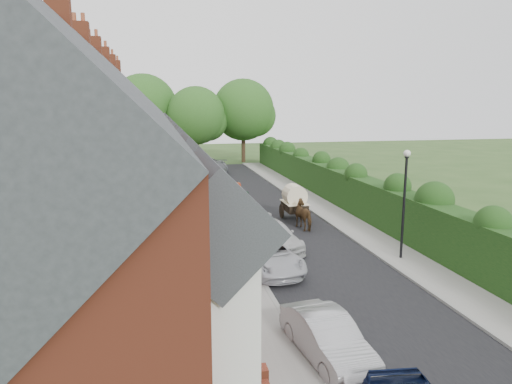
# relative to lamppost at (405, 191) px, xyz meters

# --- Properties ---
(ground) EXTENTS (140.00, 140.00, 0.00)m
(ground) POSITION_rel_lamppost_xyz_m (-3.40, -4.00, -3.30)
(ground) COLOR #2D4C1E
(ground) RESTS_ON ground
(road) EXTENTS (6.00, 58.00, 0.02)m
(road) POSITION_rel_lamppost_xyz_m (-3.90, 7.00, -3.29)
(road) COLOR black
(road) RESTS_ON ground
(pavement_hedge_side) EXTENTS (2.20, 58.00, 0.12)m
(pavement_hedge_side) POSITION_rel_lamppost_xyz_m (0.20, 7.00, -3.24)
(pavement_hedge_side) COLOR gray
(pavement_hedge_side) RESTS_ON ground
(pavement_house_side) EXTENTS (1.70, 58.00, 0.12)m
(pavement_house_side) POSITION_rel_lamppost_xyz_m (-7.75, 7.00, -3.24)
(pavement_house_side) COLOR gray
(pavement_house_side) RESTS_ON ground
(kerb_hedge_side) EXTENTS (0.18, 58.00, 0.13)m
(kerb_hedge_side) POSITION_rel_lamppost_xyz_m (-0.85, 7.00, -3.23)
(kerb_hedge_side) COLOR gray
(kerb_hedge_side) RESTS_ON ground
(kerb_house_side) EXTENTS (0.18, 58.00, 0.13)m
(kerb_house_side) POSITION_rel_lamppost_xyz_m (-6.95, 7.00, -3.23)
(kerb_house_side) COLOR gray
(kerb_house_side) RESTS_ON ground
(hedge) EXTENTS (2.10, 58.00, 2.85)m
(hedge) POSITION_rel_lamppost_xyz_m (2.00, 7.00, -1.70)
(hedge) COLOR #123611
(hedge) RESTS_ON ground
(terrace_row) EXTENTS (9.05, 40.50, 11.50)m
(terrace_row) POSITION_rel_lamppost_xyz_m (-14.27, 5.98, 1.18)
(terrace_row) COLOR maroon
(terrace_row) RESTS_ON ground
(garden_wall_row) EXTENTS (0.35, 40.35, 1.10)m
(garden_wall_row) POSITION_rel_lamppost_xyz_m (-8.75, 6.00, -2.84)
(garden_wall_row) COLOR brown
(garden_wall_row) RESTS_ON ground
(lamppost) EXTENTS (0.32, 0.32, 5.16)m
(lamppost) POSITION_rel_lamppost_xyz_m (0.00, 0.00, 0.00)
(lamppost) COLOR black
(lamppost) RESTS_ON ground
(tree_far_left) EXTENTS (7.14, 6.80, 9.29)m
(tree_far_left) POSITION_rel_lamppost_xyz_m (-6.05, 36.08, 2.41)
(tree_far_left) COLOR #332316
(tree_far_left) RESTS_ON ground
(tree_far_right) EXTENTS (7.98, 7.60, 10.31)m
(tree_far_right) POSITION_rel_lamppost_xyz_m (-0.01, 38.08, 3.02)
(tree_far_right) COLOR #332316
(tree_far_right) RESTS_ON ground
(tree_far_back) EXTENTS (8.40, 8.00, 10.82)m
(tree_far_back) POSITION_rel_lamppost_xyz_m (-11.99, 39.08, 3.32)
(tree_far_back) COLOR #332316
(tree_far_back) RESTS_ON ground
(car_silver_a) EXTENTS (1.83, 4.06, 1.29)m
(car_silver_a) POSITION_rel_lamppost_xyz_m (-6.40, -7.23, -2.65)
(car_silver_a) COLOR #A3A2A7
(car_silver_a) RESTS_ON ground
(car_silver_b) EXTENTS (2.80, 5.05, 1.34)m
(car_silver_b) POSITION_rel_lamppost_xyz_m (-6.40, 0.11, -2.63)
(car_silver_b) COLOR #B9BBC2
(car_silver_b) RESTS_ON ground
(car_white) EXTENTS (2.60, 4.87, 1.34)m
(car_white) POSITION_rel_lamppost_xyz_m (-5.41, 3.00, -2.63)
(car_white) COLOR #BDBDBD
(car_white) RESTS_ON ground
(car_green) EXTENTS (2.07, 4.27, 1.41)m
(car_green) POSITION_rel_lamppost_xyz_m (-5.55, 11.08, -2.59)
(car_green) COLOR #113923
(car_green) RESTS_ON ground
(car_red) EXTENTS (1.81, 4.44, 1.43)m
(car_red) POSITION_rel_lamppost_xyz_m (-5.80, 14.20, -2.58)
(car_red) COLOR maroon
(car_red) RESTS_ON ground
(car_beige) EXTENTS (2.73, 5.06, 1.35)m
(car_beige) POSITION_rel_lamppost_xyz_m (-6.40, 23.40, -2.62)
(car_beige) COLOR tan
(car_beige) RESTS_ON ground
(car_grey) EXTENTS (2.93, 5.30, 1.45)m
(car_grey) POSITION_rel_lamppost_xyz_m (-5.09, 27.10, -2.57)
(car_grey) COLOR #5A5E62
(car_grey) RESTS_ON ground
(car_black) EXTENTS (2.11, 3.93, 1.27)m
(car_black) POSITION_rel_lamppost_xyz_m (-5.15, 32.24, -2.66)
(car_black) COLOR black
(car_black) RESTS_ON ground
(horse) EXTENTS (1.30, 2.14, 1.69)m
(horse) POSITION_rel_lamppost_xyz_m (-2.67, 6.16, -2.45)
(horse) COLOR #4D351C
(horse) RESTS_ON ground
(horse_cart) EXTENTS (1.42, 3.13, 2.26)m
(horse_cart) POSITION_rel_lamppost_xyz_m (-2.67, 8.31, -2.01)
(horse_cart) COLOR black
(horse_cart) RESTS_ON ground
(car_extra_far) EXTENTS (2.18, 4.45, 1.46)m
(car_extra_far) POSITION_rel_lamppost_xyz_m (-6.07, 32.92, -2.57)
(car_extra_far) COLOR tan
(car_extra_far) RESTS_ON ground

